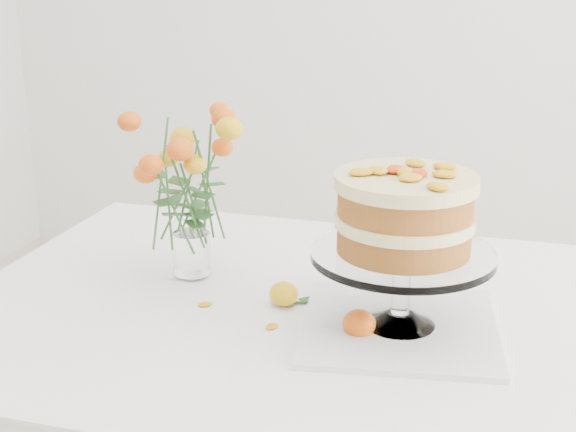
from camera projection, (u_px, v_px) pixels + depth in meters
name	position (u px, v px, depth m)	size (l,w,h in m)	color
table	(353.00, 354.00, 1.42)	(1.43, 0.93, 0.76)	tan
napkin	(399.00, 327.00, 1.33)	(0.32, 0.32, 0.01)	silver
cake_stand	(404.00, 222.00, 1.27)	(0.30, 0.30, 0.27)	white
rose_vase	(189.00, 172.00, 1.49)	(0.29, 0.29, 0.35)	white
loose_rose_near	(284.00, 294.00, 1.42)	(0.09, 0.05, 0.04)	yellow
loose_rose_far	(359.00, 324.00, 1.30)	(0.09, 0.06, 0.05)	#CC4E09
stray_petal_a	(272.00, 326.00, 1.34)	(0.03, 0.02, 0.00)	orange
stray_petal_b	(324.00, 345.00, 1.27)	(0.03, 0.02, 0.00)	orange
stray_petal_c	(343.00, 360.00, 1.23)	(0.03, 0.02, 0.00)	orange
stray_petal_d	(205.00, 305.00, 1.42)	(0.03, 0.02, 0.00)	orange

